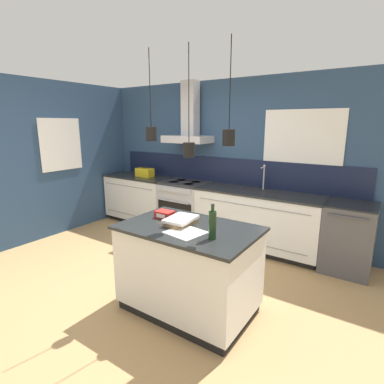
{
  "coord_description": "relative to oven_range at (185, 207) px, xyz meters",
  "views": [
    {
      "loc": [
        2.36,
        -2.48,
        1.9
      ],
      "look_at": [
        0.28,
        0.6,
        1.05
      ],
      "focal_mm": 28.0,
      "sensor_mm": 36.0,
      "label": 1
    }
  ],
  "objects": [
    {
      "name": "dishwasher",
      "position": [
        2.6,
        0.0,
        0.0
      ],
      "size": [
        0.59,
        0.65,
        0.91
      ],
      "color": "#4C4C51",
      "rests_on": "ground_plane"
    },
    {
      "name": "bottle_on_island",
      "position": [
        1.72,
        -2.01,
        0.59
      ],
      "size": [
        0.07,
        0.07,
        0.32
      ],
      "color": "#193319",
      "rests_on": "kitchen_island"
    },
    {
      "name": "oven_range",
      "position": [
        0.0,
        0.0,
        0.0
      ],
      "size": [
        0.8,
        0.66,
        0.91
      ],
      "color": "#B5B5BA",
      "rests_on": "ground_plane"
    },
    {
      "name": "counter_run_left",
      "position": [
        -1.08,
        0.01,
        0.01
      ],
      "size": [
        1.38,
        0.64,
        0.91
      ],
      "color": "black",
      "rests_on": "ground_plane"
    },
    {
      "name": "yellow_toolbox",
      "position": [
        -0.94,
        0.0,
        0.54
      ],
      "size": [
        0.34,
        0.18,
        0.19
      ],
      "color": "gold",
      "rests_on": "counter_run_left"
    },
    {
      "name": "wall_left",
      "position": [
        -1.83,
        -0.99,
        0.85
      ],
      "size": [
        0.08,
        3.8,
        2.6
      ],
      "color": "navy",
      "rests_on": "ground_plane"
    },
    {
      "name": "counter_run_sink",
      "position": [
        1.35,
        0.01,
        0.01
      ],
      "size": [
        1.92,
        0.64,
        1.3
      ],
      "color": "black",
      "rests_on": "ground_plane"
    },
    {
      "name": "paper_pile",
      "position": [
        1.44,
        -2.02,
        0.46
      ],
      "size": [
        0.37,
        0.35,
        0.01
      ],
      "color": "silver",
      "rests_on": "kitchen_island"
    },
    {
      "name": "ground_plane",
      "position": [
        0.6,
        -1.69,
        -0.46
      ],
      "size": [
        16.0,
        16.0,
        0.0
      ],
      "primitive_type": "plane",
      "color": "tan",
      "rests_on": "ground"
    },
    {
      "name": "book_stack",
      "position": [
        1.27,
        -1.85,
        0.49
      ],
      "size": [
        0.27,
        0.36,
        0.07
      ],
      "color": "olive",
      "rests_on": "kitchen_island"
    },
    {
      "name": "kitchen_island",
      "position": [
        1.37,
        -1.86,
        0.0
      ],
      "size": [
        1.35,
        0.87,
        0.91
      ],
      "color": "black",
      "rests_on": "ground_plane"
    },
    {
      "name": "red_supply_box",
      "position": [
        1.0,
        -1.78,
        0.49
      ],
      "size": [
        0.19,
        0.14,
        0.08
      ],
      "color": "red",
      "rests_on": "kitchen_island"
    },
    {
      "name": "wall_back",
      "position": [
        0.58,
        0.31,
        0.9
      ],
      "size": [
        5.6,
        2.3,
        2.6
      ],
      "color": "navy",
      "rests_on": "ground_plane"
    }
  ]
}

